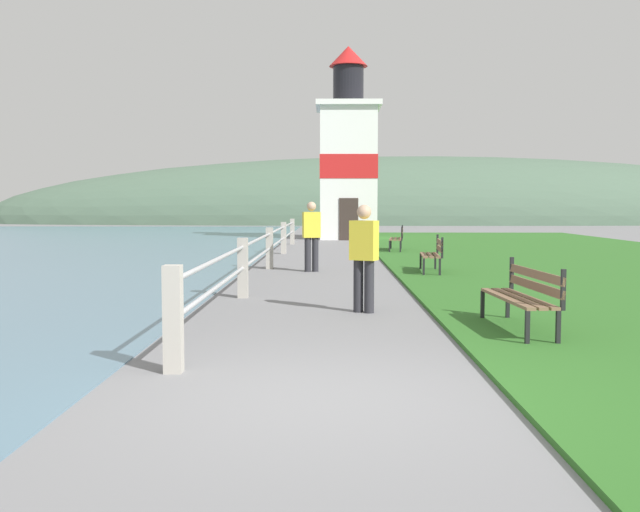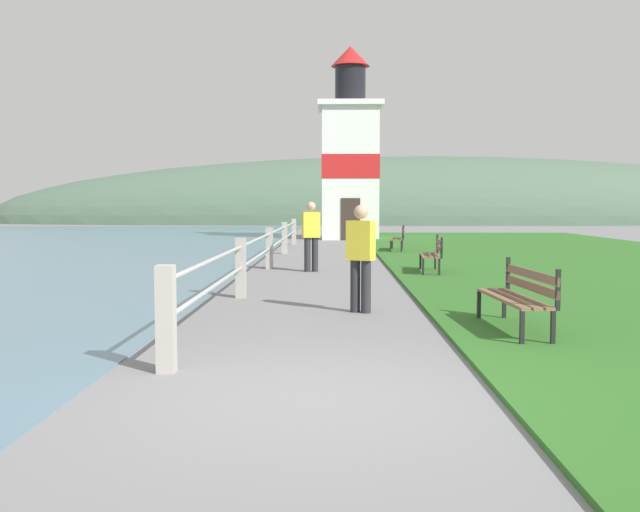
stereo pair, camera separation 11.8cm
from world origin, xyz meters
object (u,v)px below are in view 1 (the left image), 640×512
object	(u,v)px
park_bench_near	(524,293)
person_strolling	(364,254)
park_bench_far	(398,237)
park_bench_midway	(434,252)
lighthouse	(348,159)
person_by_railing	(311,234)

from	to	relation	value
park_bench_near	person_strolling	size ratio (longest dim) A/B	1.18
park_bench_near	park_bench_far	bearing A→B (deg)	-93.12
park_bench_midway	person_strolling	distance (m)	6.46
park_bench_near	park_bench_far	world-z (taller)	same
lighthouse	person_strolling	xyz separation A→B (m)	(-0.38, -23.99, -2.98)
park_bench_midway	park_bench_far	xyz separation A→B (m)	(-0.08, 8.14, 0.00)
person_by_railing	person_strolling	bearing A→B (deg)	176.38
park_bench_midway	person_by_railing	distance (m)	3.09
person_by_railing	lighthouse	bearing A→B (deg)	-16.46
park_bench_midway	person_strolling	xyz separation A→B (m)	(-1.99, -6.14, 0.38)
park_bench_near	park_bench_midway	size ratio (longest dim) A/B	1.19
park_bench_midway	lighthouse	distance (m)	18.23
park_bench_near	lighthouse	distance (m)	26.07
park_bench_near	person_strolling	distance (m)	2.74
lighthouse	person_strolling	distance (m)	24.17
lighthouse	person_by_railing	size ratio (longest dim) A/B	5.30
park_bench_near	park_bench_far	distance (m)	16.09
person_strolling	park_bench_far	bearing A→B (deg)	19.30
park_bench_near	park_bench_far	xyz separation A→B (m)	(-0.10, 16.09, -0.00)
park_bench_midway	person_by_railing	world-z (taller)	person_by_railing
park_bench_near	lighthouse	world-z (taller)	lighthouse
lighthouse	park_bench_midway	bearing A→B (deg)	-84.83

